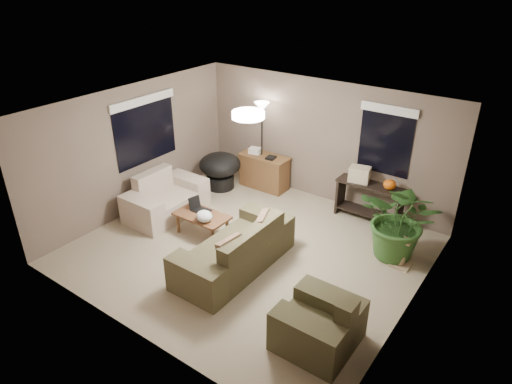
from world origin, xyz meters
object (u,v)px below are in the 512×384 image
Objects in this scene: desk at (264,171)px; coffee_table at (202,218)px; main_sofa at (237,252)px; cat_scratching_post at (402,254)px; papasan_chair at (220,168)px; loveseat at (165,200)px; houseplant at (400,229)px; floor_lamp at (262,117)px; armchair at (319,326)px; console_table at (369,199)px.

coffee_table is at bearing -84.80° from desk.
coffee_table is at bearing 159.07° from main_sofa.
main_sofa is at bearing -143.00° from cat_scratching_post.
main_sofa is 2.02× the size of papasan_chair.
loveseat is 1.12× the size of houseplant.
floor_lamp reaches higher than papasan_chair.
papasan_chair is at bearing -143.32° from desk.
main_sofa is 4.40× the size of cat_scratching_post.
floor_lamp is (-0.08, 0.02, 1.22)m from desk.
desk is 1.22m from floor_lamp.
armchair is 0.52× the size of floor_lamp.
floor_lamp is (0.69, 0.60, 1.13)m from papasan_chair.
main_sofa is at bearing -137.80° from houseplant.
papasan_chair is 0.76× the size of houseplant.
armchair is 2.00× the size of cat_scratching_post.
coffee_table is 2.63m from floor_lamp.
armchair is at bearing -46.50° from desk.
houseplant is at bearing -14.91° from desk.
armchair is (1.89, -0.69, 0.00)m from main_sofa.
main_sofa reaches higher than coffee_table.
coffee_table is at bearing -156.14° from houseplant.
armchair is 0.92× the size of papasan_chair.
main_sofa is at bearing -45.29° from papasan_chair.
houseplant is (4.26, 1.23, 0.26)m from loveseat.
coffee_table is 0.52× the size of floor_lamp.
houseplant is 0.42m from cat_scratching_post.
papasan_chair is 2.17× the size of cat_scratching_post.
papasan_chair is at bearing 175.65° from houseplant.
floor_lamp is at bearing 40.74° from papasan_chair.
papasan_chair is at bearing -139.26° from floor_lamp.
main_sofa is 1.69× the size of console_table.
desk reaches higher than cat_scratching_post.
papasan_chair is 4.14m from houseplant.
floor_lamp is at bearing 162.99° from cat_scratching_post.
console_table is 0.91× the size of houseplant.
papasan_chair is (-4.01, 2.83, 0.17)m from armchair.
main_sofa is 1.22m from coffee_table.
loveseat is at bearing 165.23° from main_sofa.
main_sofa is 1.15× the size of floor_lamp.
floor_lamp reaches higher than armchair.
loveseat is at bearing -94.71° from papasan_chair.
houseplant is at bearing -44.72° from console_table.
armchair is 4.94m from floor_lamp.
coffee_table is (1.11, -0.16, 0.06)m from loveseat.
floor_lamp reaches higher than desk.
houseplant is at bearing 23.86° from coffee_table.
houseplant is (2.01, 1.83, 0.26)m from main_sofa.
armchair is 0.91× the size of desk.
papasan_chair reaches higher than desk.
armchair is at bearing -20.33° from coffee_table.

